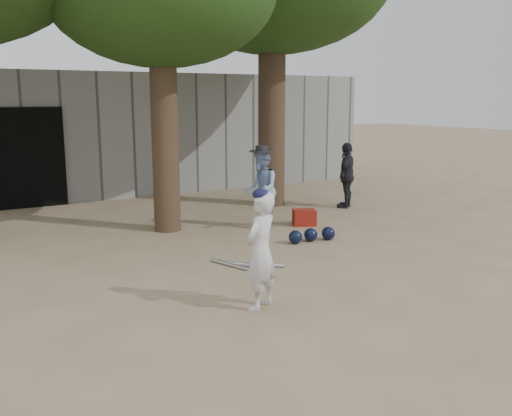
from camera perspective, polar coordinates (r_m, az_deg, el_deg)
ground at (r=6.75m, az=-0.07°, el=-9.85°), size 70.00×70.00×0.00m
boy_player at (r=6.51m, az=0.47°, el=-4.32°), size 0.59×0.52×1.37m
spectator_blue at (r=10.49m, az=0.54°, el=1.86°), size 0.80×0.88×1.47m
spectator_dark at (r=12.72m, az=9.06°, el=3.25°), size 0.89×0.77×1.44m
red_bag at (r=10.92m, az=4.85°, el=-0.95°), size 0.51×0.46×0.30m
back_building at (r=16.12m, az=-19.21°, el=7.18°), size 16.00×5.24×3.00m
helmet_row at (r=9.69m, az=5.59°, el=-2.70°), size 0.87×0.30×0.23m
bat_pile at (r=8.28m, az=-1.18°, el=-5.67°), size 0.80×0.84×0.06m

